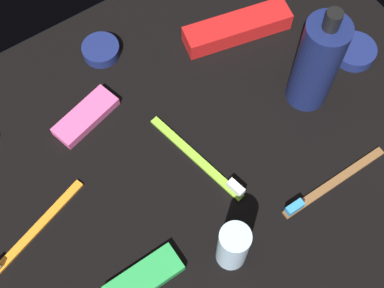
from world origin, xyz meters
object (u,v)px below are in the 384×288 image
at_px(lotion_bottle, 317,63).
at_px(snack_bar_green, 144,278).
at_px(toothpaste_box_red, 237,28).
at_px(deodorant_stick, 233,247).
at_px(snack_bar_pink, 86,116).
at_px(toothbrush_orange, 28,236).
at_px(cream_tin_right, 354,51).
at_px(toothbrush_brown, 329,185).
at_px(toothbrush_lime, 203,161).
at_px(cream_tin_left, 101,50).

distance_m(lotion_bottle, snack_bar_green, 0.38).
height_order(lotion_bottle, toothpaste_box_red, lotion_bottle).
bearing_deg(deodorant_stick, snack_bar_pink, -78.42).
bearing_deg(toothbrush_orange, lotion_bottle, 175.90).
relative_size(deodorant_stick, cream_tin_right, 1.37).
distance_m(deodorant_stick, toothbrush_brown, 0.18).
distance_m(snack_bar_pink, snack_bar_green, 0.26).
distance_m(toothbrush_lime, cream_tin_left, 0.25).
xyz_separation_m(toothbrush_brown, cream_tin_left, (0.15, -0.38, 0.00)).
xyz_separation_m(lotion_bottle, toothpaste_box_red, (0.02, -0.15, -0.07)).
distance_m(toothbrush_orange, toothbrush_brown, 0.42).
distance_m(lotion_bottle, toothbrush_orange, 0.47).
distance_m(toothbrush_brown, snack_bar_green, 0.29).
distance_m(toothbrush_brown, toothpaste_box_red, 0.29).
relative_size(lotion_bottle, toothbrush_brown, 1.07).
distance_m(lotion_bottle, deodorant_stick, 0.28).
bearing_deg(snack_bar_pink, lotion_bottle, 138.59).
distance_m(toothpaste_box_red, cream_tin_right, 0.19).
height_order(deodorant_stick, toothbrush_lime, deodorant_stick).
relative_size(deodorant_stick, toothbrush_brown, 0.52).
relative_size(toothpaste_box_red, cream_tin_right, 2.59).
relative_size(toothbrush_lime, snack_bar_green, 1.72).
relative_size(deodorant_stick, snack_bar_pink, 0.90).
relative_size(toothbrush_orange, toothpaste_box_red, 0.99).
bearing_deg(toothbrush_brown, cream_tin_right, -139.64).
height_order(toothbrush_orange, cream_tin_left, toothbrush_orange).
bearing_deg(snack_bar_pink, deodorant_stick, 86.62).
bearing_deg(toothbrush_brown, deodorant_stick, 1.02).
bearing_deg(toothpaste_box_red, cream_tin_right, 146.58).
height_order(toothbrush_orange, snack_bar_pink, toothbrush_orange).
xyz_separation_m(lotion_bottle, toothbrush_orange, (0.46, -0.03, -0.08)).
relative_size(lotion_bottle, deodorant_stick, 2.07).
distance_m(toothbrush_lime, toothbrush_brown, 0.18).
bearing_deg(snack_bar_pink, cream_tin_right, 146.87).
relative_size(toothbrush_brown, cream_tin_left, 3.00).
xyz_separation_m(deodorant_stick, snack_bar_pink, (0.06, -0.29, -0.04)).
bearing_deg(lotion_bottle, cream_tin_right, -172.07).
bearing_deg(snack_bar_pink, cream_tin_left, -145.58).
xyz_separation_m(snack_bar_pink, cream_tin_right, (-0.41, 0.14, 0.00)).
distance_m(deodorant_stick, toothbrush_orange, 0.28).
relative_size(deodorant_stick, toothbrush_orange, 0.53).
relative_size(snack_bar_green, cream_tin_left, 1.73).
bearing_deg(toothpaste_box_red, deodorant_stick, 65.80).
bearing_deg(toothpaste_box_red, snack_bar_green, 50.27).
xyz_separation_m(lotion_bottle, toothbrush_lime, (0.20, 0.01, -0.08)).
bearing_deg(toothpaste_box_red, toothbrush_brown, 93.36).
bearing_deg(toothbrush_brown, toothpaste_box_red, -99.53).
relative_size(deodorant_stick, cream_tin_left, 1.56).
xyz_separation_m(deodorant_stick, toothbrush_lime, (-0.05, -0.13, -0.04)).
bearing_deg(deodorant_stick, toothbrush_brown, -178.98).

